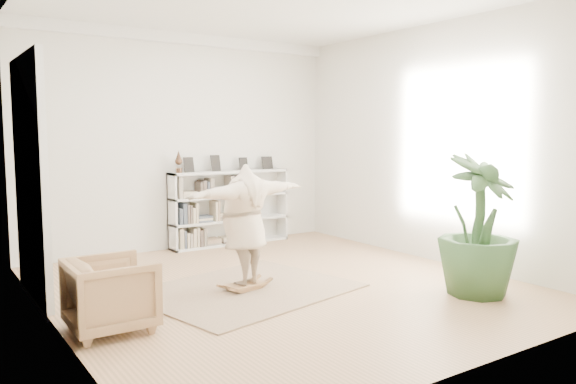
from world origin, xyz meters
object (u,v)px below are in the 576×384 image
object	(u,v)px
person	(245,221)
houseplant	(479,225)
bookshelf	(230,208)
rocker_board	(245,285)
armchair	(111,294)

from	to	relation	value
person	houseplant	xyz separation A→B (m)	(2.24, -1.73, -0.02)
bookshelf	person	world-z (taller)	bookshelf
rocker_board	person	distance (m)	0.80
armchair	person	size ratio (longest dim) A/B	0.44
person	bookshelf	bearing A→B (deg)	-126.80
rocker_board	armchair	bearing A→B (deg)	-176.63
bookshelf	houseplant	size ratio (longest dim) A/B	1.29
armchair	rocker_board	xyz separation A→B (m)	(1.81, 0.51, -0.30)
person	armchair	bearing A→B (deg)	3.37
bookshelf	houseplant	world-z (taller)	houseplant
armchair	person	world-z (taller)	person
bookshelf	rocker_board	size ratio (longest dim) A/B	4.08
rocker_board	houseplant	size ratio (longest dim) A/B	0.32
armchair	rocker_board	size ratio (longest dim) A/B	1.50
bookshelf	person	distance (m)	3.00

